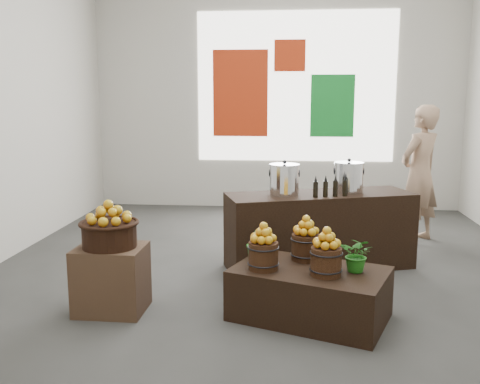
# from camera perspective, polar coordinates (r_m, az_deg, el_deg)

# --- Properties ---
(ground) EXTENTS (7.00, 7.00, 0.00)m
(ground) POSITION_cam_1_polar(r_m,az_deg,el_deg) (5.71, 2.82, -8.71)
(ground) COLOR #373835
(ground) RESTS_ON ground
(back_wall) EXTENTS (6.00, 0.04, 4.00)m
(back_wall) POSITION_cam_1_polar(r_m,az_deg,el_deg) (8.91, 3.97, 11.09)
(back_wall) COLOR #B8B5AA
(back_wall) RESTS_ON ground
(back_opening) EXTENTS (3.20, 0.02, 2.40)m
(back_opening) POSITION_cam_1_polar(r_m,az_deg,el_deg) (8.89, 5.94, 11.07)
(back_opening) COLOR white
(back_opening) RESTS_ON back_wall
(deco_red_left) EXTENTS (0.90, 0.04, 1.40)m
(deco_red_left) POSITION_cam_1_polar(r_m,az_deg,el_deg) (8.91, 0.04, 10.47)
(deco_red_left) COLOR #AC290D
(deco_red_left) RESTS_ON back_wall
(deco_green_right) EXTENTS (0.70, 0.04, 1.00)m
(deco_green_right) POSITION_cam_1_polar(r_m,az_deg,el_deg) (8.90, 9.82, 9.04)
(deco_green_right) COLOR #137B28
(deco_green_right) RESTS_ON back_wall
(deco_red_upper) EXTENTS (0.50, 0.04, 0.50)m
(deco_red_upper) POSITION_cam_1_polar(r_m,az_deg,el_deg) (8.90, 5.34, 14.30)
(deco_red_upper) COLOR #AC290D
(deco_red_upper) RESTS_ON back_wall
(crate) EXTENTS (0.58, 0.48, 0.58)m
(crate) POSITION_cam_1_polar(r_m,az_deg,el_deg) (4.81, -13.55, -9.01)
(crate) COLOR brown
(crate) RESTS_ON ground
(wicker_basket) EXTENTS (0.46, 0.46, 0.21)m
(wicker_basket) POSITION_cam_1_polar(r_m,az_deg,el_deg) (4.70, -13.75, -4.47)
(wicker_basket) COLOR black
(wicker_basket) RESTS_ON crate
(apples_in_basket) EXTENTS (0.36, 0.36, 0.19)m
(apples_in_basket) POSITION_cam_1_polar(r_m,az_deg,el_deg) (4.65, -13.85, -2.06)
(apples_in_basket) COLOR #941004
(apples_in_basket) RESTS_ON wicker_basket
(display_table) EXTENTS (1.43, 1.15, 0.43)m
(display_table) POSITION_cam_1_polar(r_m,az_deg,el_deg) (4.60, 7.44, -10.69)
(display_table) COLOR black
(display_table) RESTS_ON ground
(apple_bucket_front_left) EXTENTS (0.25, 0.25, 0.23)m
(apple_bucket_front_left) POSITION_cam_1_polar(r_m,az_deg,el_deg) (4.46, 2.51, -6.81)
(apple_bucket_front_left) COLOR #3A1F0F
(apple_bucket_front_left) RESTS_ON display_table
(apples_in_bucket_front_left) EXTENTS (0.19, 0.19, 0.17)m
(apples_in_bucket_front_left) POSITION_cam_1_polar(r_m,az_deg,el_deg) (4.41, 2.52, -4.35)
(apples_in_bucket_front_left) COLOR #941004
(apples_in_bucket_front_left) RESTS_ON apple_bucket_front_left
(apple_bucket_front_right) EXTENTS (0.25, 0.25, 0.23)m
(apple_bucket_front_right) POSITION_cam_1_polar(r_m,az_deg,el_deg) (4.36, 9.16, -7.34)
(apple_bucket_front_right) COLOR #3A1F0F
(apple_bucket_front_right) RESTS_ON display_table
(apples_in_bucket_front_right) EXTENTS (0.19, 0.19, 0.17)m
(apples_in_bucket_front_right) POSITION_cam_1_polar(r_m,az_deg,el_deg) (4.31, 9.24, -4.83)
(apples_in_bucket_front_right) COLOR #941004
(apples_in_bucket_front_right) RESTS_ON apple_bucket_front_right
(apple_bucket_rear) EXTENTS (0.25, 0.25, 0.23)m
(apple_bucket_rear) POSITION_cam_1_polar(r_m,az_deg,el_deg) (4.74, 7.01, -5.86)
(apple_bucket_rear) COLOR #3A1F0F
(apple_bucket_rear) RESTS_ON display_table
(apples_in_bucket_rear) EXTENTS (0.19, 0.19, 0.17)m
(apples_in_bucket_rear) POSITION_cam_1_polar(r_m,az_deg,el_deg) (4.69, 7.06, -3.54)
(apples_in_bucket_rear) COLOR #941004
(apples_in_bucket_rear) RESTS_ON apple_bucket_rear
(herb_garnish_right) EXTENTS (0.34, 0.32, 0.29)m
(herb_garnish_right) POSITION_cam_1_polar(r_m,az_deg,el_deg) (4.48, 12.43, -6.52)
(herb_garnish_right) COLOR #195F14
(herb_garnish_right) RESTS_ON display_table
(herb_garnish_left) EXTENTS (0.18, 0.16, 0.28)m
(herb_garnish_left) POSITION_cam_1_polar(r_m,az_deg,el_deg) (4.74, 1.64, -5.42)
(herb_garnish_left) COLOR #195F14
(herb_garnish_left) RESTS_ON display_table
(counter) EXTENTS (2.10, 1.24, 0.82)m
(counter) POSITION_cam_1_polar(r_m,az_deg,el_deg) (5.89, 8.48, -4.08)
(counter) COLOR black
(counter) RESTS_ON ground
(stock_pot_left) EXTENTS (0.31, 0.31, 0.31)m
(stock_pot_left) POSITION_cam_1_polar(r_m,az_deg,el_deg) (5.64, 4.75, 1.23)
(stock_pot_left) COLOR silver
(stock_pot_left) RESTS_ON counter
(stock_pot_center) EXTENTS (0.31, 0.31, 0.31)m
(stock_pot_center) POSITION_cam_1_polar(r_m,az_deg,el_deg) (5.90, 11.50, 1.46)
(stock_pot_center) COLOR silver
(stock_pot_center) RESTS_ON counter
(oil_cruets) EXTENTS (0.29, 0.14, 0.23)m
(oil_cruets) POSITION_cam_1_polar(r_m,az_deg,el_deg) (5.60, 9.37, 0.64)
(oil_cruets) COLOR black
(oil_cruets) RESTS_ON counter
(shopper) EXTENTS (0.75, 0.74, 1.75)m
(shopper) POSITION_cam_1_polar(r_m,az_deg,el_deg) (7.20, 18.61, 1.85)
(shopper) COLOR #9F7C61
(shopper) RESTS_ON ground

